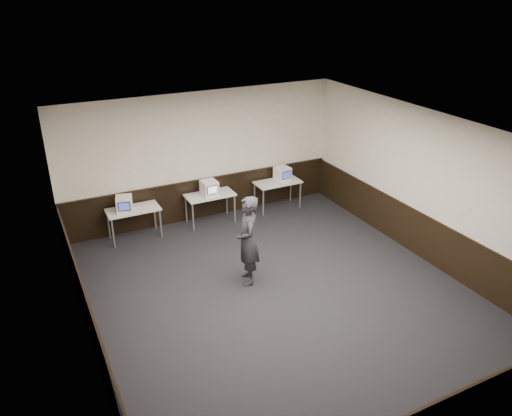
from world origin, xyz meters
The scene contains 17 objects.
floor centered at (0.00, 0.00, 0.00)m, with size 8.00×8.00×0.00m, color black.
ceiling centered at (0.00, 0.00, 3.20)m, with size 8.00×8.00×0.00m, color white.
back_wall centered at (0.00, 4.00, 1.60)m, with size 7.00×7.00×0.00m, color beige.
front_wall centered at (0.00, -4.00, 1.60)m, with size 7.00×7.00×0.00m, color beige.
left_wall centered at (-3.50, 0.00, 1.60)m, with size 8.00×8.00×0.00m, color beige.
right_wall centered at (3.50, 0.00, 1.60)m, with size 8.00×8.00×0.00m, color beige.
wainscot_back centered at (0.00, 3.98, 0.50)m, with size 6.98×0.04×1.00m, color black.
wainscot_left centered at (-3.48, 0.00, 0.50)m, with size 0.04×7.98×1.00m, color black.
wainscot_right centered at (3.48, 0.00, 0.50)m, with size 0.04×7.98×1.00m, color black.
wainscot_rail centered at (0.00, 3.96, 1.02)m, with size 6.98×0.06×0.04m, color black.
desk_left centered at (-1.90, 3.60, 0.68)m, with size 1.20×0.60×0.75m.
desk_center centered at (0.00, 3.60, 0.68)m, with size 1.20×0.60×0.75m.
desk_right centered at (1.90, 3.60, 0.68)m, with size 1.20×0.60×0.75m.
emac_left centered at (-2.09, 3.56, 0.93)m, with size 0.44×0.45×0.36m.
emac_center centered at (-0.02, 3.56, 0.94)m, with size 0.39×0.41×0.37m.
emac_right centered at (2.06, 3.64, 0.93)m, with size 0.39×0.41×0.36m.
person centered at (-0.33, 0.75, 0.92)m, with size 0.67×0.44×1.84m, color #26272C.
Camera 1 is at (-4.01, -6.96, 5.56)m, focal length 35.00 mm.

